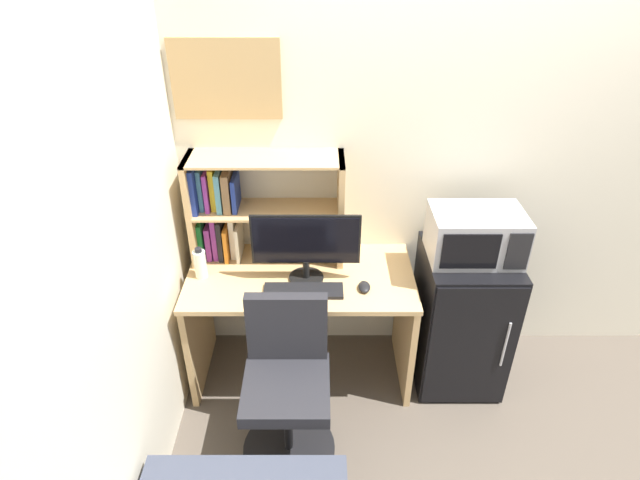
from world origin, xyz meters
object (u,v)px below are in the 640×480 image
keyboard (305,291)px  wall_corkboard (228,79)px  hutch_bookshelf (244,206)px  mini_fridge (462,318)px  desk_chair (289,391)px  computer_mouse (366,287)px  water_bottle (202,263)px  monitor (308,244)px  microwave (478,235)px

keyboard → wall_corkboard: size_ratio=0.75×
hutch_bookshelf → mini_fridge: hutch_bookshelf is taller
mini_fridge → desk_chair: size_ratio=0.96×
computer_mouse → wall_corkboard: size_ratio=0.18×
computer_mouse → hutch_bookshelf: bearing=153.6°
hutch_bookshelf → keyboard: (0.35, -0.36, -0.32)m
hutch_bookshelf → mini_fridge: 1.43m
hutch_bookshelf → mini_fridge: (1.27, -0.21, -0.63)m
water_bottle → hutch_bookshelf: bearing=43.9°
hutch_bookshelf → wall_corkboard: (-0.04, 0.11, 0.68)m
hutch_bookshelf → water_bottle: 0.39m
hutch_bookshelf → desk_chair: 1.03m
keyboard → computer_mouse: bearing=4.7°
monitor → wall_corkboard: 0.94m
keyboard → wall_corkboard: 1.17m
computer_mouse → microwave: size_ratio=0.21×
computer_mouse → monitor: bearing=162.9°
monitor → water_bottle: (-0.58, 0.02, -0.14)m
water_bottle → desk_chair: (0.49, -0.52, -0.42)m
microwave → desk_chair: microwave is taller
hutch_bookshelf → wall_corkboard: 0.69m
keyboard → mini_fridge: bearing=9.7°
hutch_bookshelf → desk_chair: (0.27, -0.74, -0.67)m
monitor → water_bottle: 0.60m
microwave → wall_corkboard: wall_corkboard is taller
desk_chair → hutch_bookshelf: bearing=110.2°
desk_chair → wall_corkboard: size_ratio=1.60×
keyboard → microwave: (0.92, 0.16, 0.25)m
monitor → mini_fridge: bearing=2.2°
desk_chair → computer_mouse: bearing=44.9°
keyboard → microwave: 0.97m
microwave → desk_chair: size_ratio=0.54×
hutch_bookshelf → water_bottle: (-0.22, -0.21, -0.24)m
computer_mouse → microwave: bearing=12.7°
mini_fridge → desk_chair: bearing=-151.9°
computer_mouse → wall_corkboard: bearing=148.2°
mini_fridge → hutch_bookshelf: bearing=170.8°
keyboard → water_bottle: 0.60m
microwave → wall_corkboard: bearing=166.6°
desk_chair → wall_corkboard: (-0.32, 0.85, 1.34)m
monitor → microwave: 0.91m
mini_fridge → desk_chair: 1.13m
monitor → wall_corkboard: size_ratio=1.03×
keyboard → desk_chair: 0.52m
keyboard → computer_mouse: computer_mouse is taller
microwave → mini_fridge: bearing=-90.3°
wall_corkboard → monitor: bearing=-40.8°
microwave → computer_mouse: bearing=-167.3°
computer_mouse → microwave: microwave is taller
water_bottle → desk_chair: 0.84m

